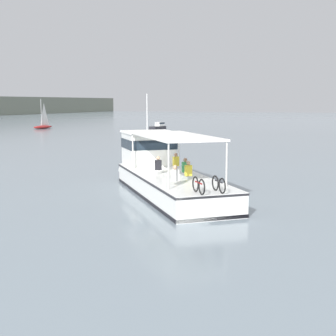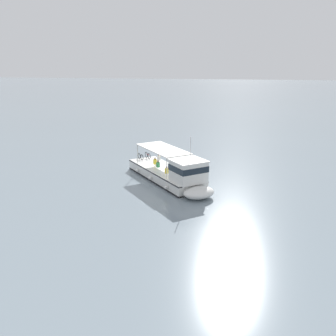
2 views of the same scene
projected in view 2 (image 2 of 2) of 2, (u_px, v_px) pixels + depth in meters
ground_plane at (182, 188)px, 36.20m from camera, size 400.00×400.00×0.00m
ferry_main at (173, 174)px, 37.17m from camera, size 11.84×10.38×5.32m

